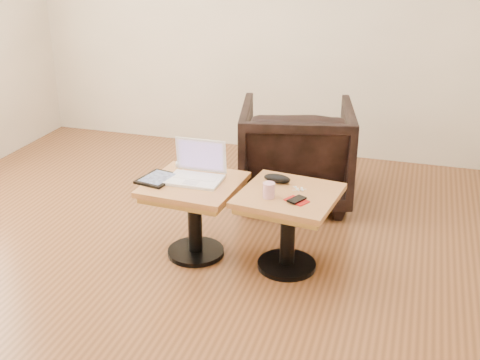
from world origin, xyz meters
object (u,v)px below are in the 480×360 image
(side_table_left, at_px, (194,201))
(side_table_right, at_px, (288,212))
(striped_cup, at_px, (269,190))
(armchair, at_px, (296,153))
(laptop, at_px, (197,172))

(side_table_left, distance_m, side_table_right, 0.60)
(striped_cup, distance_m, armchair, 1.12)
(side_table_right, relative_size, armchair, 0.74)
(side_table_right, distance_m, laptop, 0.62)
(laptop, bearing_deg, side_table_right, -3.98)
(laptop, height_order, armchair, armchair)
(side_table_left, xyz_separation_m, side_table_right, (0.60, 0.01, 0.00))
(side_table_left, relative_size, side_table_right, 0.95)
(side_table_right, bearing_deg, side_table_left, -171.55)
(striped_cup, height_order, armchair, armchair)
(side_table_right, xyz_separation_m, laptop, (-0.59, 0.04, 0.17))
(laptop, xyz_separation_m, armchair, (0.42, 0.97, -0.17))
(laptop, distance_m, striped_cup, 0.51)
(side_table_left, bearing_deg, side_table_right, 4.99)
(laptop, xyz_separation_m, striped_cup, (0.49, -0.13, -0.00))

